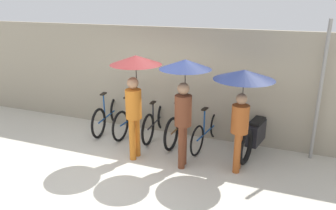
{
  "coord_description": "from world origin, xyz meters",
  "views": [
    {
      "loc": [
        2.91,
        -4.73,
        3.15
      ],
      "look_at": [
        0.52,
        1.34,
        1.0
      ],
      "focal_mm": 35.0,
      "sensor_mm": 36.0,
      "label": 1
    }
  ],
  "objects_px": {
    "pedestrian_leading": "(135,79)",
    "pedestrian_center": "(184,85)",
    "parked_bicycle_1": "(132,117)",
    "parked_bicycle_2": "(156,121)",
    "parked_bicycle_3": "(181,125)",
    "motorcycle": "(256,133)",
    "parked_bicycle_4": "(207,130)",
    "parked_bicycle_0": "(108,115)",
    "pedestrian_trailing": "(243,90)"
  },
  "relations": [
    {
      "from": "pedestrian_leading",
      "to": "pedestrian_center",
      "type": "xyz_separation_m",
      "value": [
        1.01,
        0.02,
        -0.03
      ]
    },
    {
      "from": "parked_bicycle_1",
      "to": "parked_bicycle_2",
      "type": "height_order",
      "value": "parked_bicycle_1"
    },
    {
      "from": "parked_bicycle_3",
      "to": "motorcycle",
      "type": "height_order",
      "value": "parked_bicycle_3"
    },
    {
      "from": "parked_bicycle_1",
      "to": "parked_bicycle_4",
      "type": "xyz_separation_m",
      "value": [
        1.9,
        -0.07,
        -0.02
      ]
    },
    {
      "from": "parked_bicycle_2",
      "to": "motorcycle",
      "type": "distance_m",
      "value": 2.31
    },
    {
      "from": "pedestrian_leading",
      "to": "motorcycle",
      "type": "distance_m",
      "value": 2.82
    },
    {
      "from": "parked_bicycle_3",
      "to": "pedestrian_center",
      "type": "xyz_separation_m",
      "value": [
        0.42,
        -1.04,
        1.24
      ]
    },
    {
      "from": "pedestrian_center",
      "to": "motorcycle",
      "type": "relative_size",
      "value": 1.02
    },
    {
      "from": "motorcycle",
      "to": "parked_bicycle_3",
      "type": "bearing_deg",
      "value": 103.09
    },
    {
      "from": "parked_bicycle_2",
      "to": "motorcycle",
      "type": "relative_size",
      "value": 0.85
    },
    {
      "from": "parked_bicycle_0",
      "to": "parked_bicycle_2",
      "type": "height_order",
      "value": "parked_bicycle_0"
    },
    {
      "from": "parked_bicycle_4",
      "to": "pedestrian_leading",
      "type": "distance_m",
      "value": 2.05
    },
    {
      "from": "parked_bicycle_0",
      "to": "pedestrian_trailing",
      "type": "distance_m",
      "value": 3.64
    },
    {
      "from": "parked_bicycle_4",
      "to": "pedestrian_trailing",
      "type": "bearing_deg",
      "value": -126.09
    },
    {
      "from": "parked_bicycle_1",
      "to": "parked_bicycle_3",
      "type": "height_order",
      "value": "parked_bicycle_3"
    },
    {
      "from": "pedestrian_trailing",
      "to": "motorcycle",
      "type": "bearing_deg",
      "value": 73.6
    },
    {
      "from": "parked_bicycle_3",
      "to": "parked_bicycle_4",
      "type": "bearing_deg",
      "value": -90.55
    },
    {
      "from": "parked_bicycle_0",
      "to": "parked_bicycle_4",
      "type": "xyz_separation_m",
      "value": [
        2.54,
        -0.01,
        -0.02
      ]
    },
    {
      "from": "parked_bicycle_3",
      "to": "pedestrian_trailing",
      "type": "distance_m",
      "value": 2.04
    },
    {
      "from": "parked_bicycle_0",
      "to": "parked_bicycle_1",
      "type": "relative_size",
      "value": 0.97
    },
    {
      "from": "pedestrian_trailing",
      "to": "motorcycle",
      "type": "relative_size",
      "value": 0.95
    },
    {
      "from": "parked_bicycle_1",
      "to": "pedestrian_center",
      "type": "bearing_deg",
      "value": -121.78
    },
    {
      "from": "parked_bicycle_2",
      "to": "pedestrian_leading",
      "type": "distance_m",
      "value": 1.69
    },
    {
      "from": "parked_bicycle_1",
      "to": "pedestrian_trailing",
      "type": "bearing_deg",
      "value": -106.45
    },
    {
      "from": "parked_bicycle_2",
      "to": "pedestrian_trailing",
      "type": "bearing_deg",
      "value": -115.49
    },
    {
      "from": "parked_bicycle_3",
      "to": "pedestrian_center",
      "type": "distance_m",
      "value": 1.67
    },
    {
      "from": "parked_bicycle_3",
      "to": "pedestrian_trailing",
      "type": "relative_size",
      "value": 0.94
    },
    {
      "from": "parked_bicycle_3",
      "to": "motorcycle",
      "type": "distance_m",
      "value": 1.68
    },
    {
      "from": "parked_bicycle_4",
      "to": "parked_bicycle_1",
      "type": "bearing_deg",
      "value": 95.2
    },
    {
      "from": "parked_bicycle_3",
      "to": "pedestrian_leading",
      "type": "distance_m",
      "value": 1.75
    },
    {
      "from": "parked_bicycle_2",
      "to": "parked_bicycle_4",
      "type": "distance_m",
      "value": 1.27
    },
    {
      "from": "parked_bicycle_1",
      "to": "parked_bicycle_0",
      "type": "bearing_deg",
      "value": 95.78
    },
    {
      "from": "pedestrian_trailing",
      "to": "motorcycle",
      "type": "height_order",
      "value": "pedestrian_trailing"
    },
    {
      "from": "parked_bicycle_2",
      "to": "pedestrian_trailing",
      "type": "relative_size",
      "value": 0.9
    },
    {
      "from": "parked_bicycle_1",
      "to": "parked_bicycle_4",
      "type": "bearing_deg",
      "value": -91.36
    },
    {
      "from": "parked_bicycle_4",
      "to": "pedestrian_center",
      "type": "distance_m",
      "value": 1.63
    },
    {
      "from": "parked_bicycle_4",
      "to": "parked_bicycle_0",
      "type": "bearing_deg",
      "value": 96.99
    },
    {
      "from": "parked_bicycle_1",
      "to": "motorcycle",
      "type": "distance_m",
      "value": 2.94
    },
    {
      "from": "parked_bicycle_2",
      "to": "pedestrian_leading",
      "type": "height_order",
      "value": "pedestrian_leading"
    },
    {
      "from": "parked_bicycle_4",
      "to": "motorcycle",
      "type": "height_order",
      "value": "parked_bicycle_4"
    },
    {
      "from": "parked_bicycle_2",
      "to": "pedestrian_center",
      "type": "height_order",
      "value": "pedestrian_center"
    },
    {
      "from": "parked_bicycle_2",
      "to": "pedestrian_center",
      "type": "relative_size",
      "value": 0.83
    },
    {
      "from": "parked_bicycle_3",
      "to": "pedestrian_leading",
      "type": "relative_size",
      "value": 0.86
    },
    {
      "from": "motorcycle",
      "to": "pedestrian_leading",
      "type": "bearing_deg",
      "value": 127.19
    },
    {
      "from": "parked_bicycle_0",
      "to": "pedestrian_trailing",
      "type": "bearing_deg",
      "value": -110.2
    },
    {
      "from": "parked_bicycle_0",
      "to": "parked_bicycle_1",
      "type": "bearing_deg",
      "value": -91.98
    },
    {
      "from": "parked_bicycle_1",
      "to": "pedestrian_leading",
      "type": "bearing_deg",
      "value": -147.22
    },
    {
      "from": "parked_bicycle_1",
      "to": "parked_bicycle_4",
      "type": "distance_m",
      "value": 1.9
    },
    {
      "from": "parked_bicycle_1",
      "to": "pedestrian_leading",
      "type": "xyz_separation_m",
      "value": [
        0.69,
        -1.09,
        1.28
      ]
    },
    {
      "from": "motorcycle",
      "to": "parked_bicycle_1",
      "type": "bearing_deg",
      "value": 101.31
    }
  ]
}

